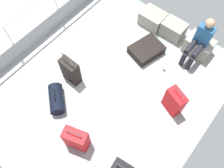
% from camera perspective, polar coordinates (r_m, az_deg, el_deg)
% --- Properties ---
extents(ground_plane, '(4.40, 5.20, 0.06)m').
position_cam_1_polar(ground_plane, '(5.33, -1.02, -0.71)').
color(ground_plane, '#939699').
extents(gunwale_port, '(0.06, 5.20, 0.45)m').
position_cam_1_polar(gunwale_port, '(6.14, -17.15, 11.92)').
color(gunwale_port, '#939699').
rests_on(gunwale_port, ground_plane).
extents(railing_port, '(0.04, 4.20, 1.02)m').
position_cam_1_polar(railing_port, '(5.75, -18.64, 15.42)').
color(railing_port, silver).
rests_on(railing_port, ground_plane).
extents(sea_wake, '(12.00, 12.00, 0.01)m').
position_cam_1_polar(sea_wake, '(7.48, -23.34, 13.96)').
color(sea_wake, teal).
rests_on(sea_wake, ground_plane).
extents(cargo_crate_0, '(0.63, 0.48, 0.36)m').
position_cam_1_polar(cargo_crate_0, '(6.31, 9.74, 15.26)').
color(cargo_crate_0, gray).
rests_on(cargo_crate_0, ground_plane).
extents(cargo_crate_1, '(0.59, 0.42, 0.39)m').
position_cam_1_polar(cargo_crate_1, '(6.16, 14.51, 12.63)').
color(cargo_crate_1, gray).
rests_on(cargo_crate_1, ground_plane).
extents(cargo_crate_2, '(0.65, 0.44, 0.41)m').
position_cam_1_polar(cargo_crate_2, '(6.00, 20.10, 8.63)').
color(cargo_crate_2, '#9E9989').
rests_on(cargo_crate_2, ground_plane).
extents(passenger_seated, '(0.34, 0.66, 1.11)m').
position_cam_1_polar(passenger_seated, '(5.59, 20.40, 9.81)').
color(passenger_seated, '#26598C').
rests_on(passenger_seated, ground_plane).
extents(suitcase_0, '(0.46, 0.35, 0.78)m').
position_cam_1_polar(suitcase_0, '(4.96, 14.71, -4.05)').
color(suitcase_0, red).
rests_on(suitcase_0, ground_plane).
extents(suitcase_2, '(0.43, 0.22, 0.87)m').
position_cam_1_polar(suitcase_2, '(5.20, -9.93, 3.14)').
color(suitcase_2, black).
rests_on(suitcase_2, ground_plane).
extents(suitcase_3, '(0.73, 0.86, 0.21)m').
position_cam_1_polar(suitcase_3, '(5.75, 8.24, 8.14)').
color(suitcase_3, black).
rests_on(suitcase_3, ground_plane).
extents(suitcase_4, '(0.50, 0.37, 0.70)m').
position_cam_1_polar(suitcase_4, '(4.61, -8.58, -12.94)').
color(suitcase_4, red).
rests_on(suitcase_4, ground_plane).
extents(duffel_bag, '(0.68, 0.63, 0.44)m').
position_cam_1_polar(duffel_bag, '(5.13, -13.22, -3.52)').
color(duffel_bag, black).
rests_on(duffel_bag, ground_plane).
extents(paper_cup, '(0.08, 0.08, 0.10)m').
position_cam_1_polar(paper_cup, '(5.60, 12.36, 3.73)').
color(paper_cup, white).
rests_on(paper_cup, ground_plane).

